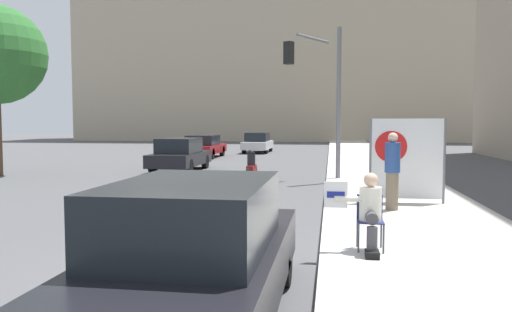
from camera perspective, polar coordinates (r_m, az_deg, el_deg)
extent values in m
plane|color=#4F4F51|center=(6.76, -7.43, -14.58)|extent=(160.00, 160.00, 0.00)
cube|color=beige|center=(21.33, 13.19, -1.75)|extent=(3.75, 90.00, 0.16)
cube|color=tan|center=(61.36, 5.07, 13.80)|extent=(52.00, 12.00, 25.45)
cylinder|color=#474C56|center=(7.79, 11.64, -9.21)|extent=(0.03, 0.03, 0.44)
cylinder|color=#474C56|center=(7.82, 14.38, -9.20)|extent=(0.03, 0.03, 0.44)
cylinder|color=#474C56|center=(8.16, 11.50, -8.62)|extent=(0.03, 0.03, 0.44)
cylinder|color=#474C56|center=(8.18, 14.11, -8.62)|extent=(0.03, 0.03, 0.44)
cube|color=navy|center=(7.94, 12.93, -7.29)|extent=(0.40, 0.40, 0.02)
cube|color=navy|center=(8.09, 12.85, -5.64)|extent=(0.40, 0.02, 0.38)
cylinder|color=#424247|center=(7.76, 13.03, -6.79)|extent=(0.18, 0.42, 0.18)
cylinder|color=#424247|center=(7.63, 13.12, -9.52)|extent=(0.16, 0.16, 0.44)
cube|color=black|center=(7.61, 13.13, -10.87)|extent=(0.20, 0.28, 0.10)
cylinder|color=silver|center=(7.92, 12.94, -5.33)|extent=(0.34, 0.34, 0.52)
sphere|color=beige|center=(7.87, 12.99, -2.67)|extent=(0.22, 0.22, 0.22)
cylinder|color=silver|center=(7.81, 10.59, -4.83)|extent=(0.45, 0.09, 0.09)
cube|color=white|center=(7.80, 9.11, -4.38)|extent=(0.36, 0.02, 0.41)
cube|color=navy|center=(7.79, 9.11, -4.39)|extent=(0.27, 0.01, 0.10)
cylinder|color=#756651|center=(11.66, 15.28, -3.90)|extent=(0.28, 0.28, 0.85)
cylinder|color=navy|center=(11.58, 15.34, -0.16)|extent=(0.34, 0.34, 0.67)
sphere|color=beige|center=(11.56, 15.38, 2.05)|extent=(0.22, 0.22, 0.22)
cylinder|color=slate|center=(12.63, 12.93, -0.50)|extent=(0.06, 0.06, 2.06)
cylinder|color=slate|center=(12.89, 20.72, -0.57)|extent=(0.06, 0.06, 2.06)
cube|color=white|center=(12.73, 16.87, -0.31)|extent=(1.75, 0.02, 1.96)
cylinder|color=red|center=(12.64, 15.18, 1.03)|extent=(0.77, 0.01, 0.77)
cylinder|color=slate|center=(17.84, 9.43, 5.97)|extent=(0.16, 0.16, 5.28)
cylinder|color=slate|center=(18.59, 6.56, 13.17)|extent=(1.11, 1.91, 0.11)
cube|color=black|center=(19.09, 3.77, 11.67)|extent=(0.41, 0.41, 0.84)
sphere|color=green|center=(19.05, 3.76, 10.83)|extent=(0.18, 0.18, 0.18)
cube|color=black|center=(5.44, -6.62, -12.91)|extent=(1.74, 4.40, 0.59)
cube|color=black|center=(5.12, -7.19, -6.64)|extent=(1.50, 2.29, 0.68)
cylinder|color=black|center=(6.98, -9.75, -11.27)|extent=(0.22, 0.64, 0.64)
cylinder|color=black|center=(6.67, 3.02, -11.93)|extent=(0.22, 0.64, 0.64)
cube|color=black|center=(22.13, -8.63, -0.30)|extent=(1.77, 4.29, 0.54)
cube|color=black|center=(21.93, -8.78, 1.20)|extent=(1.52, 2.23, 0.64)
cylinder|color=black|center=(23.64, -9.47, -0.58)|extent=(0.22, 0.64, 0.64)
cylinder|color=black|center=(23.21, -5.83, -0.63)|extent=(0.22, 0.64, 0.64)
cylinder|color=black|center=(21.14, -11.70, -1.13)|extent=(0.22, 0.64, 0.64)
cylinder|color=black|center=(20.65, -7.67, -1.20)|extent=(0.22, 0.64, 0.64)
cube|color=maroon|center=(30.45, -5.98, 0.81)|extent=(1.88, 4.48, 0.49)
cube|color=black|center=(30.25, -6.07, 1.82)|extent=(1.62, 2.33, 0.60)
cylinder|color=black|center=(32.02, -6.79, 0.60)|extent=(0.22, 0.64, 0.64)
cylinder|color=black|center=(31.62, -3.89, 0.58)|extent=(0.22, 0.64, 0.64)
cylinder|color=black|center=(29.35, -8.23, 0.29)|extent=(0.22, 0.64, 0.64)
cylinder|color=black|center=(28.92, -5.08, 0.26)|extent=(0.22, 0.64, 0.64)
cube|color=silver|center=(35.26, 0.20, 1.27)|extent=(1.73, 4.45, 0.52)
cube|color=black|center=(35.06, 0.16, 2.19)|extent=(1.48, 2.32, 0.62)
cylinder|color=black|center=(36.74, -0.64, 1.04)|extent=(0.22, 0.64, 0.64)
cylinder|color=black|center=(36.53, 1.69, 1.03)|extent=(0.22, 0.64, 0.64)
cylinder|color=black|center=(34.02, -1.39, 0.82)|extent=(0.22, 0.64, 0.64)
cylinder|color=black|center=(33.80, 1.13, 0.80)|extent=(0.22, 0.64, 0.64)
cube|color=maroon|center=(17.41, -0.52, -1.58)|extent=(0.24, 0.88, 0.32)
cylinder|color=black|center=(17.33, -0.54, -0.55)|extent=(0.28, 0.28, 0.51)
sphere|color=black|center=(17.31, -0.54, 0.34)|extent=(0.24, 0.24, 0.24)
cylinder|color=black|center=(18.14, -0.15, -1.93)|extent=(0.10, 0.60, 0.60)
cylinder|color=black|center=(16.71, -0.91, -2.43)|extent=(0.10, 0.60, 0.60)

